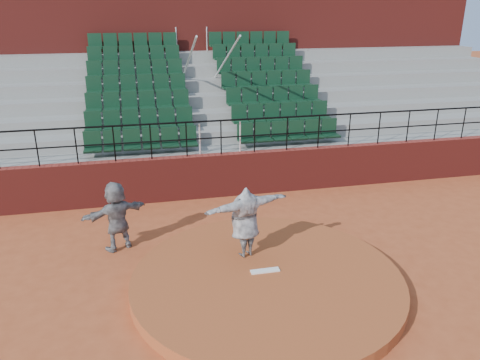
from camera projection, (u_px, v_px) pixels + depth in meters
name	position (u px, v px, depth m)	size (l,w,h in m)	color
ground	(267.00, 286.00, 9.56)	(90.00, 90.00, 0.00)	#A94A26
pitchers_mound	(267.00, 280.00, 9.52)	(5.50, 5.50, 0.25)	#9F4923
pitching_rubber	(265.00, 271.00, 9.60)	(0.60, 0.15, 0.03)	white
boundary_wall	(222.00, 175.00, 13.90)	(24.00, 0.30, 1.30)	maroon
wall_railing	(221.00, 130.00, 13.42)	(24.04, 0.05, 1.03)	black
seating_deck	(203.00, 121.00, 16.96)	(24.00, 5.97, 4.63)	gray
press_box_facade	(188.00, 51.00, 19.83)	(24.00, 3.00, 7.10)	maroon
pitcher	(245.00, 222.00, 9.97)	(1.95, 0.53, 1.59)	black
fielder	(117.00, 216.00, 10.76)	(1.54, 0.49, 1.66)	black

